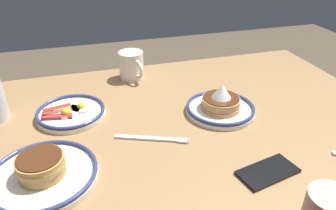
% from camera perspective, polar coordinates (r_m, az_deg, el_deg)
% --- Properties ---
extents(dining_table, '(1.28, 0.89, 0.74)m').
position_cam_1_polar(dining_table, '(1.01, 3.60, -6.04)').
color(dining_table, '#967047').
rests_on(dining_table, ground_plane).
extents(plate_near_main, '(0.21, 0.21, 0.04)m').
position_cam_1_polar(plate_near_main, '(1.02, -17.01, -1.25)').
color(plate_near_main, silver).
rests_on(plate_near_main, dining_table).
extents(plate_center_pancakes, '(0.21, 0.21, 0.10)m').
position_cam_1_polar(plate_center_pancakes, '(1.00, 9.38, -0.11)').
color(plate_center_pancakes, white).
rests_on(plate_center_pancakes, dining_table).
extents(plate_far_companion, '(0.25, 0.25, 0.06)m').
position_cam_1_polar(plate_far_companion, '(0.80, -21.48, -11.19)').
color(plate_far_companion, silver).
rests_on(plate_far_companion, dining_table).
extents(coffee_mug, '(0.09, 0.12, 0.10)m').
position_cam_1_polar(coffee_mug, '(1.21, -6.51, 7.10)').
color(coffee_mug, white).
rests_on(coffee_mug, dining_table).
extents(cell_phone, '(0.16, 0.10, 0.01)m').
position_cam_1_polar(cell_phone, '(0.80, 17.42, -11.34)').
color(cell_phone, black).
rests_on(cell_phone, dining_table).
extents(fork_near, '(0.20, 0.09, 0.01)m').
position_cam_1_polar(fork_near, '(0.88, -2.83, -6.03)').
color(fork_near, silver).
rests_on(fork_near, dining_table).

